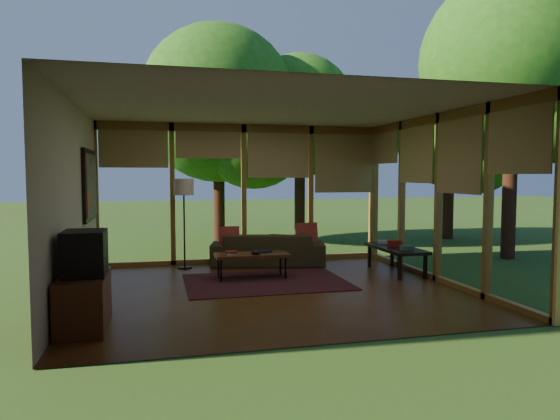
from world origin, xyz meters
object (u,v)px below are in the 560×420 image
object	(u,v)px
media_cabinet	(84,302)
floor_lamp	(184,192)
television	(85,253)
coffee_table	(252,256)
side_console	(396,249)
sofa	(268,249)

from	to	relation	value
media_cabinet	floor_lamp	world-z (taller)	floor_lamp
television	floor_lamp	xyz separation A→B (m)	(1.27, 3.40, 0.56)
coffee_table	side_console	bearing A→B (deg)	-1.43
media_cabinet	floor_lamp	distance (m)	3.80
side_console	floor_lamp	bearing A→B (deg)	160.06
media_cabinet	coffee_table	size ratio (longest dim) A/B	0.83
coffee_table	side_console	size ratio (longest dim) A/B	0.86
media_cabinet	television	world-z (taller)	television
sofa	floor_lamp	distance (m)	1.91
floor_lamp	coffee_table	size ratio (longest dim) A/B	1.38
floor_lamp	side_console	xyz separation A→B (m)	(3.58, -1.30, -1.00)
side_console	media_cabinet	bearing A→B (deg)	-156.67
sofa	coffee_table	xyz separation A→B (m)	(-0.53, -1.18, 0.08)
television	coffee_table	xyz separation A→B (m)	(2.29, 2.16, -0.46)
media_cabinet	floor_lamp	bearing A→B (deg)	69.29
media_cabinet	television	distance (m)	0.55
sofa	television	bearing A→B (deg)	62.81
media_cabinet	coffee_table	xyz separation A→B (m)	(2.31, 2.16, 0.09)
sofa	floor_lamp	bearing A→B (deg)	10.80
media_cabinet	coffee_table	world-z (taller)	media_cabinet
sofa	side_console	world-z (taller)	sofa
sofa	coffee_table	size ratio (longest dim) A/B	1.77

